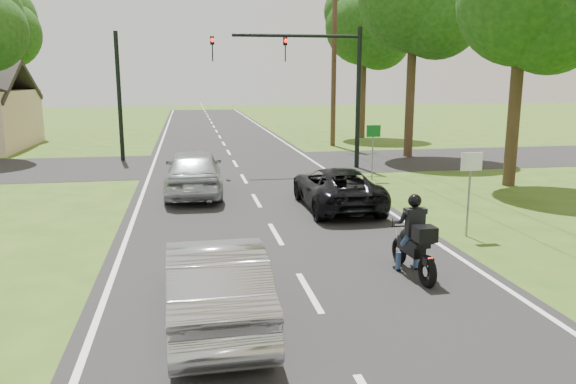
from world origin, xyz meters
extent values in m
plane|color=#315016|center=(0.00, 0.00, 0.00)|extent=(140.00, 140.00, 0.00)
cube|color=black|center=(0.00, 10.00, 0.01)|extent=(8.00, 100.00, 0.01)
cube|color=black|center=(0.00, 16.00, 0.01)|extent=(60.00, 7.00, 0.01)
torus|color=black|center=(2.24, 1.26, 0.30)|extent=(0.14, 0.59, 0.59)
torus|color=black|center=(2.28, -0.08, 0.30)|extent=(0.16, 0.65, 0.64)
cube|color=black|center=(2.26, 0.68, 0.57)|extent=(0.28, 0.86, 0.27)
sphere|color=black|center=(2.25, 0.91, 0.73)|extent=(0.30, 0.30, 0.30)
cube|color=black|center=(2.27, 0.37, 0.73)|extent=(0.32, 0.50, 0.09)
cube|color=#FF0C07|center=(2.29, -0.18, 0.58)|extent=(0.09, 0.03, 0.04)
cylinder|color=silver|center=(2.42, 0.20, 0.28)|extent=(0.10, 0.72, 0.08)
cylinder|color=black|center=(2.24, 1.08, 0.89)|extent=(0.55, 0.05, 0.03)
cube|color=black|center=(2.28, 0.10, 0.99)|extent=(0.40, 0.37, 0.29)
cube|color=black|center=(2.26, 0.55, 1.11)|extent=(0.36, 0.21, 0.54)
sphere|color=black|center=(2.26, 0.61, 1.53)|extent=(0.27, 0.27, 0.27)
cylinder|color=navy|center=(2.05, 0.84, 0.21)|extent=(0.11, 0.11, 0.40)
cylinder|color=navy|center=(2.45, 0.85, 0.21)|extent=(0.11, 0.11, 0.40)
imported|color=black|center=(2.28, 6.59, 0.64)|extent=(2.09, 4.49, 1.25)
imported|color=#A8A8AD|center=(-1.77, -1.00, 0.71)|extent=(1.58, 4.28, 1.40)
imported|color=#A9ACB1|center=(-1.95, 9.27, 0.81)|extent=(2.00, 4.72, 1.59)
cylinder|color=black|center=(5.20, 14.00, 3.00)|extent=(0.20, 0.20, 6.00)
cylinder|color=black|center=(2.50, 14.00, 5.60)|extent=(5.40, 0.14, 0.14)
imported|color=black|center=(2.00, 14.00, 5.05)|extent=(0.16, 0.36, 1.00)
imported|color=black|center=(-1.00, 14.00, 5.05)|extent=(0.16, 0.36, 1.00)
sphere|color=#FF0C07|center=(2.00, 13.82, 5.38)|extent=(0.16, 0.16, 0.16)
sphere|color=#FF0C07|center=(-1.00, 13.82, 5.38)|extent=(0.16, 0.16, 0.16)
cylinder|color=black|center=(-5.20, 18.00, 3.00)|extent=(0.20, 0.20, 6.00)
cylinder|color=#4B3222|center=(6.20, 22.00, 5.00)|extent=(0.28, 0.28, 10.00)
cylinder|color=slate|center=(4.70, 3.00, 1.00)|extent=(0.05, 0.05, 2.00)
cube|color=silver|center=(4.70, 2.97, 1.90)|extent=(0.55, 0.04, 0.45)
cylinder|color=slate|center=(4.90, 11.00, 1.00)|extent=(0.05, 0.05, 2.00)
cube|color=#0C591E|center=(4.90, 10.97, 1.90)|extent=(0.55, 0.04, 0.45)
cylinder|color=#332316|center=(9.50, 9.00, 2.94)|extent=(0.44, 0.44, 5.88)
sphere|color=#12370F|center=(9.50, 9.00, 6.51)|extent=(4.50, 4.50, 4.50)
sphere|color=#12370F|center=(10.25, 8.40, 5.78)|extent=(3.60, 3.60, 3.60)
cylinder|color=#332316|center=(8.80, 17.00, 3.50)|extent=(0.44, 0.44, 7.00)
sphere|color=#12370F|center=(9.70, 16.28, 6.88)|extent=(4.32, 4.32, 4.32)
cylinder|color=#332316|center=(9.20, 26.00, 3.22)|extent=(0.44, 0.44, 6.44)
sphere|color=#12370F|center=(9.20, 26.00, 7.13)|extent=(4.95, 4.95, 4.95)
sphere|color=#12370F|center=(10.02, 25.34, 6.33)|extent=(3.96, 3.96, 3.96)
sphere|color=#12370F|center=(-13.10, 29.28, 6.60)|extent=(4.32, 4.32, 4.32)
camera|label=1|loc=(-2.12, -9.59, 3.93)|focal=35.00mm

